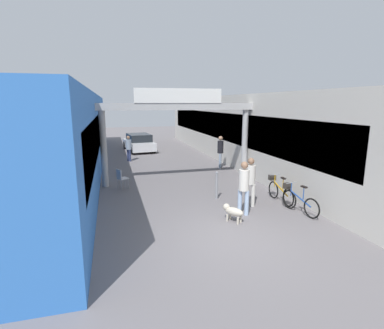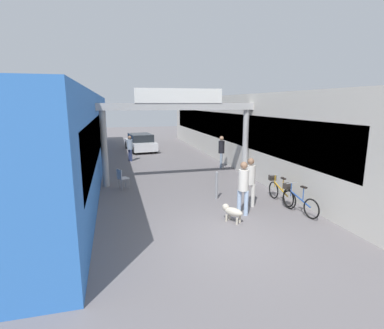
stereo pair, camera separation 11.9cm
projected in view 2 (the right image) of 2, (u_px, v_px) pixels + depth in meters
The scene contains 14 objects.
ground_plane at pixel (229, 239), 8.22m from camera, with size 80.00×80.00×0.00m, color slate.
storefront_left at pixel (74, 132), 16.97m from camera, with size 3.00×26.00×4.11m.
storefront_right at pixel (240, 128), 19.49m from camera, with size 3.00×26.00×4.11m.
arcade_sign_gateway at pixel (179, 117), 13.62m from camera, with size 7.40×0.47×4.30m.
pedestrian_with_dog at pixel (243, 184), 9.81m from camera, with size 0.48×0.48×1.81m.
pedestrian_companion at pixel (250, 179), 10.65m from camera, with size 0.48×0.48×1.77m.
pedestrian_carrying_crate at pixel (221, 150), 17.08m from camera, with size 0.44×0.44×1.82m.
pedestrian_elderly_walking at pixel (130, 147), 19.08m from camera, with size 0.45×0.45×1.62m.
dog_on_leash at pixel (232, 211), 9.38m from camera, with size 0.62×0.74×0.54m.
bicycle_blue_nearest at pixel (298, 200), 10.14m from camera, with size 0.47×1.68×0.98m.
bicycle_orange_second at pixel (279, 190), 11.28m from camera, with size 0.46×1.69×0.98m.
bollard_post_metal at pixel (217, 185), 11.56m from camera, with size 0.10×0.10×1.09m.
cafe_chair_aluminium_nearer at pixel (122, 177), 12.90m from camera, with size 0.53×0.53×0.89m.
parked_car_white at pixel (140, 143), 23.20m from camera, with size 2.26×4.20×1.33m.
Camera 2 is at (-2.90, -7.14, 3.68)m, focal length 28.00 mm.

